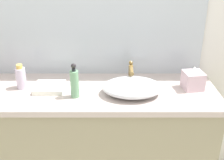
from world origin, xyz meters
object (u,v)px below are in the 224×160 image
object	(u,v)px
sink_basin	(132,87)
soap_dispenser	(74,83)
lotion_bottle	(20,78)
folded_hand_towel	(49,87)
tissue_box	(193,79)

from	to	relation	value
sink_basin	soap_dispenser	distance (m)	0.36
lotion_bottle	folded_hand_towel	xyz separation A→B (m)	(0.19, -0.02, -0.06)
sink_basin	soap_dispenser	size ratio (longest dim) A/B	1.70
soap_dispenser	tissue_box	xyz separation A→B (m)	(0.75, 0.11, -0.03)
lotion_bottle	tissue_box	distance (m)	1.12
sink_basin	lotion_bottle	xyz separation A→B (m)	(-0.72, 0.09, 0.03)
soap_dispenser	sink_basin	bearing A→B (deg)	6.01
sink_basin	soap_dispenser	bearing A→B (deg)	-173.99
soap_dispenser	lotion_bottle	size ratio (longest dim) A/B	1.34
lotion_bottle	tissue_box	bearing A→B (deg)	-0.46
sink_basin	folded_hand_towel	size ratio (longest dim) A/B	1.98
lotion_bottle	folded_hand_towel	world-z (taller)	lotion_bottle
tissue_box	folded_hand_towel	bearing A→B (deg)	-179.14
soap_dispenser	folded_hand_towel	size ratio (longest dim) A/B	1.17
tissue_box	soap_dispenser	bearing A→B (deg)	-171.42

